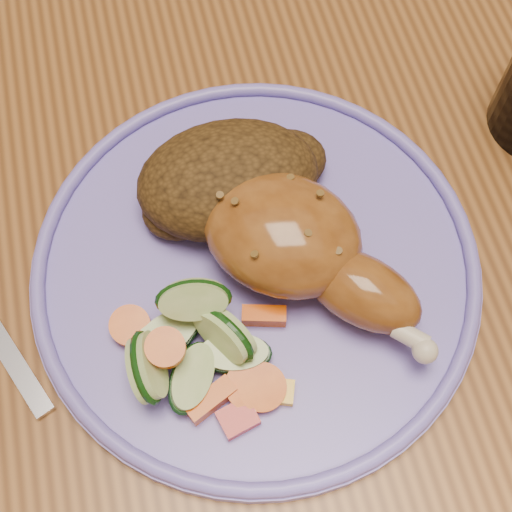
{
  "coord_description": "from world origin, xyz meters",
  "views": [
    {
      "loc": [
        -0.11,
        -0.27,
        1.2
      ],
      "look_at": [
        -0.06,
        -0.08,
        0.78
      ],
      "focal_mm": 50.0,
      "sensor_mm": 36.0,
      "label": 1
    }
  ],
  "objects": [
    {
      "name": "dining_table",
      "position": [
        0.0,
        0.0,
        0.67
      ],
      "size": [
        0.9,
        1.4,
        0.75
      ],
      "color": "brown",
      "rests_on": "ground"
    },
    {
      "name": "vegetable_pile",
      "position": [
        -0.11,
        -0.13,
        0.78
      ],
      "size": [
        0.11,
        0.11,
        0.05
      ],
      "color": "#A50A05",
      "rests_on": "plate"
    },
    {
      "name": "ground",
      "position": [
        0.0,
        0.0,
        0.0
      ],
      "size": [
        4.0,
        4.0,
        0.0
      ],
      "primitive_type": "plane",
      "color": "brown",
      "rests_on": "ground"
    },
    {
      "name": "rice_pilaf",
      "position": [
        -0.06,
        -0.02,
        0.78
      ],
      "size": [
        0.14,
        0.09,
        0.06
      ],
      "color": "#432C10",
      "rests_on": "plate"
    },
    {
      "name": "plate_rim",
      "position": [
        -0.06,
        -0.08,
        0.77
      ],
      "size": [
        0.3,
        0.3,
        0.01
      ],
      "primitive_type": "torus",
      "color": "#7465CB",
      "rests_on": "plate"
    },
    {
      "name": "plate",
      "position": [
        -0.06,
        -0.08,
        0.76
      ],
      "size": [
        0.31,
        0.31,
        0.01
      ],
      "primitive_type": "cylinder",
      "color": "#7465CB",
      "rests_on": "dining_table"
    },
    {
      "name": "chicken_leg",
      "position": [
        -0.03,
        -0.08,
        0.79
      ],
      "size": [
        0.15,
        0.17,
        0.06
      ],
      "color": "brown",
      "rests_on": "plate"
    }
  ]
}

